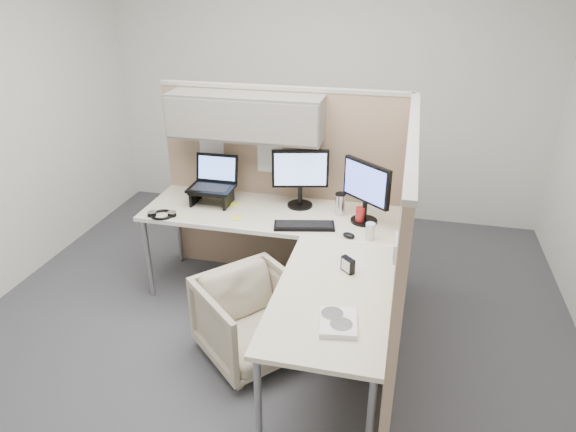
% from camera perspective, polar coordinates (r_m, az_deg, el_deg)
% --- Properties ---
extents(ground, '(4.50, 4.50, 0.00)m').
position_cam_1_polar(ground, '(3.91, -2.33, -12.73)').
color(ground, '#3C3C42').
rests_on(ground, ground).
extents(partition_back, '(2.00, 0.36, 1.63)m').
position_cam_1_polar(partition_back, '(4.15, -2.42, 6.89)').
color(partition_back, tan).
rests_on(partition_back, ground).
extents(partition_right, '(0.07, 2.03, 1.63)m').
position_cam_1_polar(partition_right, '(3.30, 12.37, -4.19)').
color(partition_right, tan).
rests_on(partition_right, ground).
extents(desk, '(2.00, 1.98, 0.73)m').
position_cam_1_polar(desk, '(3.61, -0.07, -3.20)').
color(desk, beige).
rests_on(desk, ground).
extents(office_chair, '(0.86, 0.86, 0.65)m').
position_cam_1_polar(office_chair, '(3.53, -4.06, -10.96)').
color(office_chair, '#BBB495').
rests_on(office_chair, ground).
extents(monitor_left, '(0.44, 0.20, 0.47)m').
position_cam_1_polar(monitor_left, '(3.99, 1.37, 4.72)').
color(monitor_left, black).
rests_on(monitor_left, desk).
extents(monitor_right, '(0.36, 0.31, 0.47)m').
position_cam_1_polar(monitor_right, '(3.77, 8.67, 3.13)').
color(monitor_right, black).
rests_on(monitor_right, desk).
extents(laptop_station, '(0.35, 0.30, 0.37)m').
position_cam_1_polar(laptop_station, '(4.16, -8.35, 3.33)').
color(laptop_station, black).
rests_on(laptop_station, desk).
extents(keyboard, '(0.46, 0.24, 0.02)m').
position_cam_1_polar(keyboard, '(3.75, 1.81, -1.09)').
color(keyboard, black).
rests_on(keyboard, desk).
extents(mouse, '(0.11, 0.09, 0.03)m').
position_cam_1_polar(mouse, '(3.63, 6.77, -2.13)').
color(mouse, black).
rests_on(mouse, desk).
extents(travel_mug, '(0.08, 0.08, 0.17)m').
position_cam_1_polar(travel_mug, '(3.94, 5.82, 1.36)').
color(travel_mug, silver).
rests_on(travel_mug, desk).
extents(soda_can_green, '(0.07, 0.07, 0.12)m').
position_cam_1_polar(soda_can_green, '(3.61, 9.12, -1.68)').
color(soda_can_green, silver).
rests_on(soda_can_green, desk).
extents(soda_can_silver, '(0.07, 0.07, 0.12)m').
position_cam_1_polar(soda_can_silver, '(3.84, 7.99, 0.09)').
color(soda_can_silver, '#B21E1E').
rests_on(soda_can_silver, desk).
extents(sticky_note_a, '(0.09, 0.09, 0.01)m').
position_cam_1_polar(sticky_note_a, '(3.90, -5.76, -0.26)').
color(sticky_note_a, yellow).
rests_on(sticky_note_a, desk).
extents(sticky_note_c, '(0.09, 0.09, 0.01)m').
position_cam_1_polar(sticky_note_c, '(4.14, -5.87, 1.32)').
color(sticky_note_c, yellow).
rests_on(sticky_note_c, desk).
extents(headphones, '(0.22, 0.21, 0.03)m').
position_cam_1_polar(headphones, '(4.03, -13.82, 0.17)').
color(headphones, black).
rests_on(headphones, desk).
extents(paper_stack, '(0.23, 0.27, 0.03)m').
position_cam_1_polar(paper_stack, '(2.78, 5.59, -11.68)').
color(paper_stack, white).
rests_on(paper_stack, desk).
extents(desk_clock, '(0.10, 0.09, 0.10)m').
position_cam_1_polar(desk_clock, '(3.21, 6.66, -5.43)').
color(desk_clock, black).
rests_on(desk_clock, desk).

